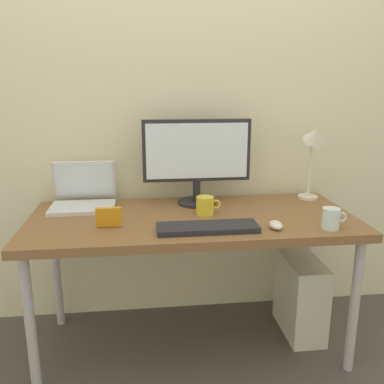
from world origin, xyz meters
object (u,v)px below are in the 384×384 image
Objects in this scene: mouse at (276,225)px; coffee_mug at (205,206)px; keyboard at (208,228)px; glass_cup at (331,219)px; monitor at (197,156)px; desk_lamp at (314,146)px; computer_tower at (301,296)px; desk at (192,227)px; laptop at (84,196)px; photo_frame at (109,217)px.

mouse is 0.37m from coffee_mug.
keyboard is 0.54m from glass_cup.
desk_lamp is at bearing 0.04° from monitor.
keyboard is at bearing 175.11° from glass_cup.
monitor is 1.27× the size of keyboard.
keyboard is at bearing -155.33° from computer_tower.
glass_cup is at bearing -40.83° from monitor.
desk is at bearing -103.33° from monitor.
desk is 4.84× the size of laptop.
coffee_mug is at bearing 139.04° from mouse.
glass_cup is (0.54, -0.05, 0.04)m from keyboard.
mouse reaches higher than desk.
computer_tower is (1.13, -0.18, -0.55)m from laptop.
photo_frame is at bearing -170.41° from computer_tower.
computer_tower is (0.59, 0.05, -0.43)m from desk.
laptop reaches higher than mouse.
glass_cup is 1.02× the size of photo_frame.
monitor is 0.48m from keyboard.
desk_lamp reaches higher than coffee_mug.
desk is at bearing 156.84° from glass_cup.
glass_cup reaches higher than mouse.
photo_frame is at bearing 168.40° from keyboard.
glass_cup is (1.12, -0.48, -0.01)m from laptop.
glass_cup is (0.53, -0.46, -0.21)m from monitor.
desk is 0.64m from glass_cup.
glass_cup is at bearing -27.66° from coffee_mug.
mouse reaches higher than computer_tower.
computer_tower is (0.55, 0.25, -0.50)m from keyboard.
desk reaches higher than computer_tower.
monitor is 0.58m from photo_frame.
computer_tower is (-0.08, -0.16, -0.79)m from desk_lamp.
desk_lamp is 3.48× the size of coffee_mug.
desk is 17.22× the size of mouse.
desk_lamp is (0.67, 0.21, 0.35)m from desk.
photo_frame reaches higher than mouse.
keyboard is (0.04, -0.20, 0.07)m from desk.
desk_lamp is 3.83× the size of photo_frame.
computer_tower is (0.98, 0.17, -0.54)m from photo_frame.
laptop reaches higher than computer_tower.
glass_cup is at bearing -101.36° from desk_lamp.
desk is 0.38m from monitor.
mouse is 0.74m from photo_frame.
computer_tower is at bearing -8.99° from laptop.
mouse is at bearing -132.99° from computer_tower.
laptop is 1.22m from glass_cup.
laptop reaches higher than glass_cup.
laptop is 2.65× the size of coffee_mug.
monitor is 0.73m from glass_cup.
mouse is 0.80× the size of glass_cup.
desk is 13.85× the size of glass_cup.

